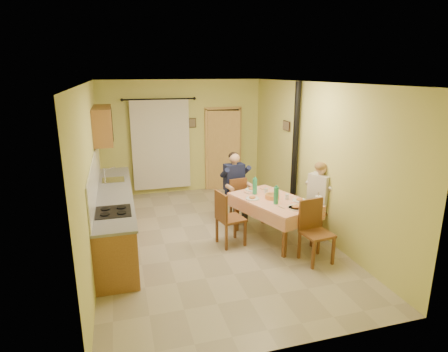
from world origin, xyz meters
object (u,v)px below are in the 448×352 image
object	(u,v)px
chair_right	(319,220)
chair_left	(230,229)
chair_far	(235,206)
man_far	(235,179)
man_right	(321,190)
stove_flue	(294,170)
chair_near	(316,244)
dining_table	(273,219)

from	to	relation	value
chair_right	chair_left	size ratio (longest dim) A/B	1.00
chair_far	man_far	xyz separation A→B (m)	(-0.00, 0.01, 0.59)
chair_left	man_far	xyz separation A→B (m)	(0.43, 1.10, 0.59)
chair_far	chair_right	world-z (taller)	chair_right
chair_far	man_right	world-z (taller)	man_right
chair_far	stove_flue	xyz separation A→B (m)	(1.23, -0.16, 0.74)
chair_right	chair_left	world-z (taller)	chair_left
chair_far	man_far	distance (m)	0.59
chair_near	man_far	world-z (taller)	man_far
chair_right	man_far	xyz separation A→B (m)	(-1.30, 1.15, 0.59)
chair_near	man_right	xyz separation A→B (m)	(0.57, 0.91, 0.59)
chair_far	stove_flue	distance (m)	1.44
dining_table	chair_right	distance (m)	0.91
dining_table	man_right	distance (m)	1.02
chair_right	man_far	bearing A→B (deg)	23.79
chair_left	man_right	world-z (taller)	man_right
chair_near	stove_flue	distance (m)	2.09
chair_far	chair_near	xyz separation A→B (m)	(0.72, -2.05, 0.00)
man_right	stove_flue	world-z (taller)	stove_flue
dining_table	stove_flue	world-z (taller)	stove_flue
man_right	stove_flue	size ratio (longest dim) A/B	0.50
dining_table	stove_flue	size ratio (longest dim) A/B	0.65
man_far	stove_flue	bearing A→B (deg)	-15.83
chair_far	chair_near	bearing A→B (deg)	-78.50
chair_right	stove_flue	size ratio (longest dim) A/B	0.35
man_right	chair_right	bearing A→B (deg)	-90.00
dining_table	chair_far	distance (m)	1.14
chair_near	chair_left	world-z (taller)	chair_near
chair_far	stove_flue	size ratio (longest dim) A/B	0.33
chair_far	chair_left	size ratio (longest dim) A/B	0.93
dining_table	chair_left	size ratio (longest dim) A/B	1.83
chair_left	stove_flue	size ratio (longest dim) A/B	0.35
man_right	chair_far	bearing A→B (deg)	23.61
dining_table	stove_flue	bearing A→B (deg)	28.26
chair_far	man_far	bearing A→B (deg)	90.00
dining_table	chair_right	world-z (taller)	chair_right
man_far	man_right	distance (m)	1.73
man_far	man_right	bearing A→B (deg)	-49.72
chair_left	stove_flue	world-z (taller)	stove_flue
dining_table	chair_right	bearing A→B (deg)	-24.02
man_far	man_right	size ratio (longest dim) A/B	1.00
chair_right	man_right	xyz separation A→B (m)	(-0.01, -0.01, 0.59)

